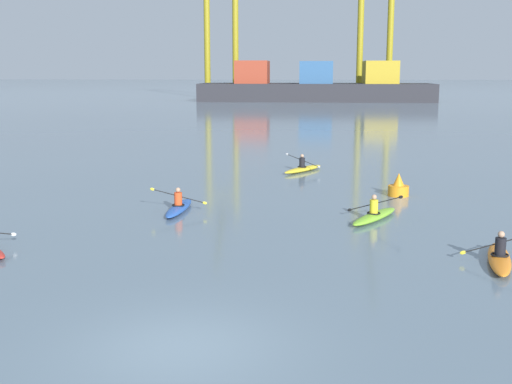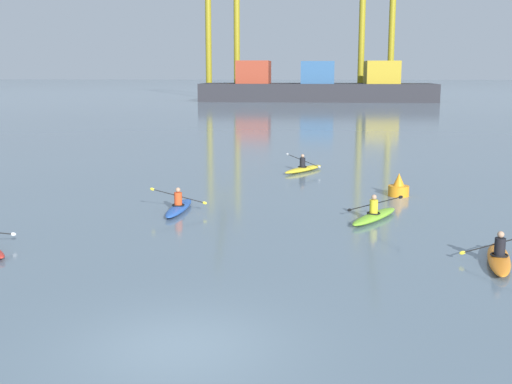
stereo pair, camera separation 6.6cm
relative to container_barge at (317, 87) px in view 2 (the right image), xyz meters
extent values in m
plane|color=slate|center=(-3.62, -106.59, -2.52)|extent=(800.00, 800.00, 0.00)
cube|color=#28282D|center=(0.01, 0.00, -0.96)|extent=(41.38, 11.60, 3.12)
cube|color=#993823|center=(-11.37, 0.00, 2.60)|extent=(5.79, 8.12, 4.00)
cube|color=#2D5684|center=(0.01, 0.00, 2.55)|extent=(5.79, 8.12, 3.89)
cube|color=#B29323|center=(11.39, 0.00, 2.58)|extent=(5.79, 8.12, 3.94)
cylinder|color=olive|center=(-21.37, 11.77, 9.43)|extent=(1.20, 1.20, 23.91)
cylinder|color=olive|center=(-15.74, 11.77, 9.43)|extent=(1.20, 1.20, 23.91)
cylinder|color=olive|center=(8.47, 10.26, 12.09)|extent=(1.20, 1.20, 29.21)
cylinder|color=olive|center=(14.11, 10.26, 12.09)|extent=(1.20, 1.20, 29.21)
cylinder|color=orange|center=(2.74, -90.31, -2.29)|extent=(0.90, 0.90, 0.45)
cone|color=orange|center=(2.74, -90.31, -1.79)|extent=(0.49, 0.49, 0.55)
ellipsoid|color=#2856B2|center=(-6.12, -94.19, -2.39)|extent=(0.74, 3.42, 0.26)
torus|color=black|center=(-6.12, -94.29, -2.25)|extent=(0.51, 0.51, 0.05)
cylinder|color=#DB471E|center=(-6.12, -94.29, -2.01)|extent=(0.30, 0.30, 0.50)
sphere|color=tan|center=(-6.12, -94.29, -1.66)|extent=(0.19, 0.19, 0.19)
cylinder|color=black|center=(-6.12, -94.24, -1.91)|extent=(2.05, 0.12, 0.52)
ellipsoid|color=yellow|center=(-7.14, -94.20, -1.66)|extent=(0.20, 0.05, 0.15)
ellipsoid|color=yellow|center=(-5.10, -94.29, -2.15)|extent=(0.20, 0.05, 0.15)
ellipsoid|color=silver|center=(-10.27, -99.46, -2.18)|extent=(0.17, 0.18, 0.15)
ellipsoid|color=yellow|center=(-1.44, -83.72, -2.39)|extent=(2.35, 3.18, 0.26)
torus|color=black|center=(-1.49, -83.80, -2.25)|extent=(0.68, 0.68, 0.05)
cylinder|color=black|center=(-1.49, -83.80, -2.01)|extent=(0.30, 0.30, 0.50)
sphere|color=tan|center=(-1.49, -83.80, -1.66)|extent=(0.19, 0.19, 0.19)
cylinder|color=black|center=(-1.47, -83.76, -1.91)|extent=(1.74, 1.14, 0.55)
ellipsoid|color=silver|center=(-2.32, -83.21, -1.65)|extent=(0.19, 0.14, 0.15)
ellipsoid|color=silver|center=(-0.61, -84.31, -2.17)|extent=(0.19, 0.14, 0.15)
ellipsoid|color=orange|center=(4.23, -100.24, -2.39)|extent=(1.33, 3.45, 0.26)
torus|color=black|center=(4.21, -100.34, -2.25)|extent=(0.59, 0.59, 0.05)
cylinder|color=black|center=(4.21, -100.34, -2.01)|extent=(0.30, 0.30, 0.50)
sphere|color=tan|center=(4.21, -100.34, -1.66)|extent=(0.19, 0.19, 0.19)
cylinder|color=black|center=(4.22, -100.29, -1.91)|extent=(1.93, 0.47, 0.78)
ellipsoid|color=yellow|center=(3.26, -100.08, -2.28)|extent=(0.21, 0.08, 0.17)
ellipsoid|color=#7ABC2D|center=(1.27, -95.05, -2.39)|extent=(2.22, 3.24, 0.26)
torus|color=black|center=(1.22, -95.14, -2.25)|extent=(0.67, 0.67, 0.05)
cylinder|color=gold|center=(1.22, -95.14, -2.01)|extent=(0.30, 0.30, 0.50)
sphere|color=tan|center=(1.22, -95.14, -1.66)|extent=(0.19, 0.19, 0.19)
cylinder|color=black|center=(1.24, -95.10, -1.91)|extent=(1.74, 1.02, 0.74)
ellipsoid|color=black|center=(0.38, -94.60, -2.26)|extent=(0.20, 0.14, 0.16)
ellipsoid|color=black|center=(2.10, -95.59, -1.56)|extent=(0.20, 0.14, 0.16)
camera|label=1|loc=(-1.19, -118.34, 2.81)|focal=45.56mm
camera|label=2|loc=(-1.12, -118.34, 2.81)|focal=45.56mm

